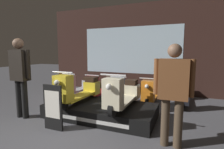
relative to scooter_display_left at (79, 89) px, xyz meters
The scene contains 13 objects.
ground_plane 1.50m from the scooter_display_left, 73.24° to the right, with size 30.00×30.00×0.00m, color #4C4C51.
shop_wall_back 3.06m from the scooter_display_left, 82.11° to the left, with size 6.62×0.09×3.20m.
display_platform 0.71m from the scooter_display_left, ahead, with size 2.45×1.19×0.30m.
scooter_display_left is the anchor object (origin of this frame).
scooter_display_right 1.10m from the scooter_display_left, ahead, with size 0.48×1.61×0.79m.
scooter_backrow_0 2.19m from the scooter_display_left, 123.52° to the left, with size 0.48×1.61×0.79m.
scooter_backrow_1 1.86m from the scooter_display_left, 100.45° to the left, with size 0.48×1.61×0.79m.
scooter_backrow_2 1.91m from the scooter_display_left, 73.64° to the left, with size 0.48×1.61×0.79m.
scooter_backrow_3 2.30m from the scooter_display_left, 52.35° to the left, with size 0.48×1.61×0.79m.
scooter_backrow_4 2.91m from the scooter_display_left, 38.67° to the left, with size 0.48×1.61×0.79m.
person_left_browsing 1.34m from the scooter_display_left, 147.94° to the right, with size 0.56×0.23×1.78m.
person_right_browsing 2.26m from the scooter_display_left, 17.55° to the right, with size 0.59×0.24×1.60m.
price_sign_board 0.93m from the scooter_display_left, 89.01° to the right, with size 0.41×0.04×0.87m.
Camera 1 is at (1.87, -2.12, 1.47)m, focal length 28.00 mm.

